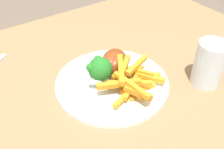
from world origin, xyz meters
The scene contains 8 objects.
dining_table centered at (0.00, 0.00, 0.65)m, with size 1.22×0.76×0.76m.
dinner_plate centered at (0.07, -0.04, 0.76)m, with size 0.26×0.26×0.01m, color white.
broccoli_floret_front centered at (0.04, -0.03, 0.81)m, with size 0.06×0.06×0.07m.
carrot_fries_pile centered at (0.09, -0.08, 0.79)m, with size 0.17×0.15×0.05m.
chicken_drumstick_near centered at (0.09, -0.01, 0.79)m, with size 0.13×0.07×0.05m.
chicken_drumstick_far centered at (0.10, -0.02, 0.79)m, with size 0.12×0.07×0.05m.
chicken_drumstick_extra centered at (0.10, 0.00, 0.79)m, with size 0.11×0.10×0.04m.
water_glass centered at (0.26, -0.16, 0.81)m, with size 0.07×0.07×0.11m, color silver.
Camera 1 is at (-0.20, -0.42, 1.16)m, focal length 41.38 mm.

